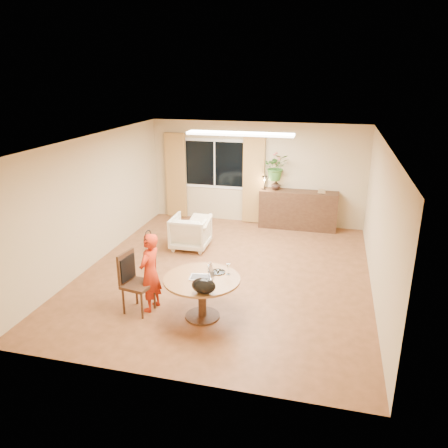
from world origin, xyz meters
name	(u,v)px	position (x,y,z in m)	size (l,w,h in m)	color
floor	(226,273)	(0.00, 0.00, 0.00)	(6.50, 6.50, 0.00)	brown
ceiling	(226,140)	(0.00, 0.00, 2.60)	(6.50, 6.50, 0.00)	white
wall_back	(256,173)	(0.00, 3.25, 1.30)	(5.50, 5.50, 0.00)	tan
wall_left	(94,200)	(-2.75, 0.00, 1.30)	(6.50, 6.50, 0.00)	tan
wall_right	(380,222)	(2.75, 0.00, 1.30)	(6.50, 6.50, 0.00)	tan
window	(215,164)	(-1.10, 3.23, 1.50)	(1.70, 0.03, 1.30)	white
curtain_left	(176,176)	(-2.15, 3.15, 1.15)	(0.55, 0.08, 2.25)	olive
curtain_right	(254,180)	(-0.05, 3.15, 1.15)	(0.55, 0.08, 2.25)	olive
ceiling_panel	(240,134)	(0.00, 1.20, 2.57)	(2.20, 0.35, 0.05)	white
dining_table	(202,287)	(0.03, -1.68, 0.54)	(1.22, 1.22, 0.69)	brown
dining_chair	(138,283)	(-1.04, -1.76, 0.51)	(0.49, 0.44, 1.02)	black
child	(150,272)	(-0.87, -1.63, 0.67)	(0.32, 0.49, 1.33)	red
laptop	(201,271)	(0.01, -1.67, 0.81)	(0.37, 0.24, 0.24)	#B7B7BC
tumbler	(210,269)	(0.09, -1.43, 0.75)	(0.08, 0.08, 0.11)	white
wine_glass	(228,269)	(0.40, -1.45, 0.79)	(0.07, 0.07, 0.19)	white
pot_lid	(218,272)	(0.22, -1.43, 0.71)	(0.23, 0.23, 0.04)	white
handbag	(204,286)	(0.20, -2.15, 0.81)	(0.36, 0.21, 0.24)	black
armchair	(191,232)	(-1.08, 1.09, 0.37)	(0.80, 0.82, 0.75)	beige
throw	(200,218)	(-0.84, 1.00, 0.76)	(0.45, 0.55, 0.03)	beige
sideboard	(298,210)	(1.13, 3.01, 0.48)	(1.93, 0.47, 0.96)	black
vase	(276,185)	(0.54, 3.01, 1.09)	(0.24, 0.24, 0.25)	black
bouquet	(276,167)	(0.53, 3.01, 1.54)	(0.59, 0.51, 0.66)	#326124
book_stack	(322,191)	(1.67, 3.01, 1.00)	(0.19, 0.14, 0.08)	#866444
desk_lamp	(264,183)	(0.26, 2.96, 1.14)	(0.15, 0.15, 0.36)	black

